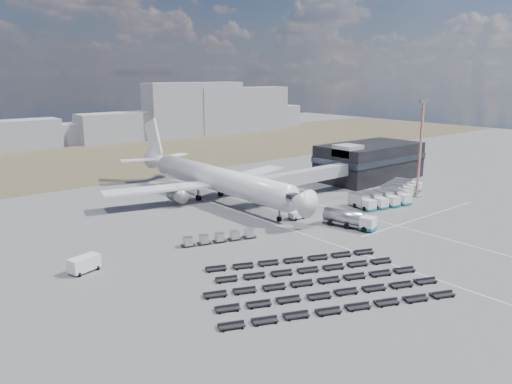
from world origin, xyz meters
TOP-DOWN VIEW (x-y plane):
  - ground at (0.00, 0.00)m, footprint 420.00×420.00m
  - grass_strip at (0.00, 110.00)m, footprint 420.00×90.00m
  - lane_markings at (9.77, 3.00)m, footprint 47.12×110.00m
  - terminal at (47.77, 23.96)m, footprint 30.40×16.40m
  - jet_bridge at (15.90, 20.42)m, footprint 30.30×3.80m
  - airliner at (0.00, 32.38)m, footprint 51.59×64.53m
  - skyline at (-4.55, 146.51)m, footprint 306.26×24.37m
  - fuel_tanker at (7.81, -2.66)m, footprint 5.11×10.85m
  - pushback_tug at (4.00, 8.00)m, footprint 3.42×2.02m
  - utility_van at (-40.61, 8.14)m, footprint 5.04×3.25m
  - catering_truck at (10.39, 40.42)m, footprint 5.13×7.57m
  - service_trucks_near at (26.14, 3.73)m, footprint 14.05×9.48m
  - service_trucks_far at (39.26, 7.07)m, footprint 13.68×10.03m
  - uld_row at (-16.90, 6.26)m, footprint 13.75×5.22m
  - baggage_dollies at (-16.80, -17.42)m, footprint 36.53×29.98m
  - floodlight_mast at (39.87, 3.09)m, footprint 2.23×1.82m

SIDE VIEW (x-z plane):
  - ground at x=0.00m, z-range 0.00..0.00m
  - grass_strip at x=0.00m, z-range 0.00..0.01m
  - lane_markings at x=9.77m, z-range 0.00..0.01m
  - baggage_dollies at x=-16.80m, z-range 0.00..0.76m
  - pushback_tug at x=4.00m, z-range 0.00..1.50m
  - uld_row at x=-16.90m, z-range 0.15..1.67m
  - utility_van at x=-40.61m, z-range 0.00..2.45m
  - service_trucks_far at x=39.26m, z-range 0.12..2.84m
  - service_trucks_near at x=26.14m, z-range 0.12..3.00m
  - catering_truck at x=10.39m, z-range 0.04..3.26m
  - fuel_tanker at x=7.81m, z-range 0.00..3.40m
  - jet_bridge at x=15.90m, z-range 1.53..8.58m
  - terminal at x=47.77m, z-range -0.25..10.75m
  - airliner at x=0.00m, z-range -3.52..14.10m
  - skyline at x=-4.55m, z-range -3.32..21.81m
  - floodlight_mast at x=39.87m, z-range 0.03..23.60m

